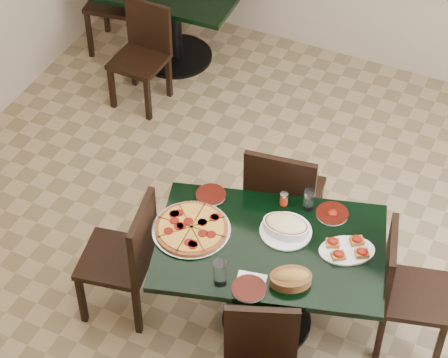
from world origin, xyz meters
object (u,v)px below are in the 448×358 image
at_px(back_table, 173,7).
at_px(chair_far, 282,196).
at_px(bread_basket, 291,278).
at_px(chair_left, 128,254).
at_px(chair_right, 403,286).
at_px(lasagna_casserole, 286,227).
at_px(pepperoni_pizza, 191,228).
at_px(bruschetta_platter, 347,249).
at_px(back_chair_near, 143,49).
at_px(main_table, 269,265).

bearing_deg(back_table, chair_far, -48.21).
height_order(back_table, bread_basket, bread_basket).
bearing_deg(bread_basket, chair_left, 152.04).
bearing_deg(back_table, chair_left, -71.12).
xyz_separation_m(chair_right, lasagna_casserole, (-0.73, -0.12, 0.29)).
bearing_deg(chair_right, pepperoni_pizza, 90.55).
bearing_deg(bread_basket, back_table, 99.57).
xyz_separation_m(chair_far, bruschetta_platter, (0.58, -0.44, 0.21)).
bearing_deg(back_chair_near, chair_far, -32.25).
xyz_separation_m(back_table, chair_far, (1.72, -1.72, 0.04)).
distance_m(back_chair_near, lasagna_casserole, 2.49).
bearing_deg(pepperoni_pizza, chair_right, 15.62).
height_order(chair_right, back_chair_near, chair_right).
bearing_deg(back_chair_near, bruschetta_platter, -33.08).
xyz_separation_m(chair_left, bread_basket, (1.06, 0.04, 0.27)).
height_order(lasagna_casserole, bruschetta_platter, lasagna_casserole).
height_order(back_table, pepperoni_pizza, pepperoni_pizza).
bearing_deg(main_table, chair_left, -179.81).
xyz_separation_m(main_table, chair_right, (0.77, 0.25, -0.07)).
distance_m(main_table, chair_left, 0.88).
xyz_separation_m(back_table, bruschetta_platter, (2.31, -2.16, 0.25)).
bearing_deg(back_chair_near, bread_basket, -41.49).
relative_size(pepperoni_pizza, lasagna_casserole, 1.51).
xyz_separation_m(main_table, bruschetta_platter, (0.42, 0.14, 0.21)).
xyz_separation_m(chair_left, bruschetta_platter, (1.27, 0.40, 0.26)).
distance_m(back_chair_near, bread_basket, 2.85).
relative_size(chair_left, pepperoni_pizza, 1.94).
xyz_separation_m(main_table, back_chair_near, (-1.85, 1.72, -0.09)).
distance_m(back_table, chair_left, 2.77).
bearing_deg(bruschetta_platter, back_table, 106.29).
height_order(back_table, chair_left, chair_left).
relative_size(chair_right, lasagna_casserole, 2.86).
bearing_deg(chair_far, main_table, 96.77).
height_order(chair_far, back_chair_near, chair_far).
distance_m(chair_left, lasagna_casserole, 1.00).
distance_m(chair_far, chair_left, 1.08).
xyz_separation_m(chair_left, lasagna_casserole, (0.88, 0.39, 0.28)).
distance_m(chair_left, bruschetta_platter, 1.35).
relative_size(chair_right, chair_left, 0.97).
relative_size(pepperoni_pizza, bread_basket, 1.63).
bearing_deg(back_table, bruschetta_platter, -46.39).
bearing_deg(back_table, bread_basket, -53.48).
height_order(chair_left, back_chair_near, chair_left).
xyz_separation_m(back_chair_near, lasagna_casserole, (1.89, -1.59, 0.32)).
height_order(main_table, chair_right, chair_right).
distance_m(back_table, chair_right, 3.36).
relative_size(chair_right, back_chair_near, 1.05).
xyz_separation_m(main_table, chair_far, (-0.16, 0.59, -0.01)).
bearing_deg(pepperoni_pizza, chair_far, 65.34).
distance_m(main_table, back_table, 2.98).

